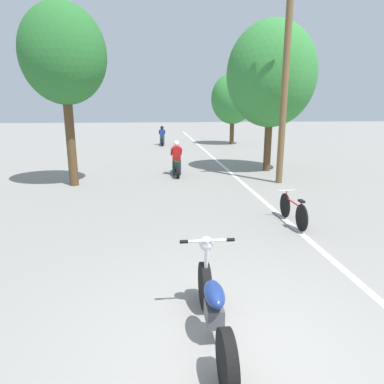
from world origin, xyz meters
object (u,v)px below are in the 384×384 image
object	(u,v)px
motorcycle_rider_lead	(177,162)
roadside_tree_left	(63,55)
utility_pole	(285,81)
roadside_tree_right_far	(233,99)
roadside_tree_right_near	(271,75)
motorcycle_rider_far	(162,138)
bicycle_parked	(293,210)
motorcycle_foreground	(213,307)

from	to	relation	value
motorcycle_rider_lead	roadside_tree_left	bearing A→B (deg)	-158.25
utility_pole	roadside_tree_right_far	world-z (taller)	utility_pole
utility_pole	roadside_tree_right_far	distance (m)	13.60
utility_pole	roadside_tree_left	xyz separation A→B (m)	(-7.65, 0.39, 0.80)
roadside_tree_right_near	motorcycle_rider_far	xyz separation A→B (m)	(-4.43, 11.02, -3.57)
bicycle_parked	roadside_tree_left	bearing A→B (deg)	141.86
roadside_tree_left	motorcycle_rider_far	distance (m)	14.18
roadside_tree_right_near	motorcycle_foreground	world-z (taller)	roadside_tree_right_near
utility_pole	bicycle_parked	xyz separation A→B (m)	(-1.33, -4.57, -3.34)
roadside_tree_right_near	motorcycle_rider_far	size ratio (longest dim) A/B	3.09
roadside_tree_left	bicycle_parked	size ratio (longest dim) A/B	3.69
bicycle_parked	motorcycle_rider_far	bearing A→B (deg)	98.68
utility_pole	bicycle_parked	distance (m)	5.82
roadside_tree_right_near	motorcycle_foreground	xyz separation A→B (m)	(-4.34, -11.13, -3.68)
roadside_tree_left	motorcycle_rider_lead	world-z (taller)	roadside_tree_left
utility_pole	motorcycle_rider_lead	size ratio (longest dim) A/B	3.67
utility_pole	motorcycle_rider_far	distance (m)	14.48
motorcycle_foreground	bicycle_parked	world-z (taller)	motorcycle_foreground
bicycle_parked	roadside_tree_right_far	bearing A→B (deg)	82.05
motorcycle_rider_far	roadside_tree_right_near	bearing A→B (deg)	-68.11
motorcycle_rider_far	motorcycle_rider_lead	bearing A→B (deg)	-88.39
roadside_tree_left	motorcycle_rider_lead	bearing A→B (deg)	21.75
motorcycle_foreground	motorcycle_rider_lead	bearing A→B (deg)	88.70
roadside_tree_right_far	motorcycle_rider_lead	world-z (taller)	roadside_tree_right_far
roadside_tree_right_far	utility_pole	bearing A→B (deg)	-95.07
motorcycle_foreground	motorcycle_rider_far	size ratio (longest dim) A/B	1.07
motorcycle_rider_lead	motorcycle_rider_far	world-z (taller)	motorcycle_rider_lead
utility_pole	motorcycle_foreground	size ratio (longest dim) A/B	3.28
roadside_tree_right_near	roadside_tree_left	distance (m)	8.27
utility_pole	motorcycle_rider_lead	distance (m)	5.27
utility_pole	motorcycle_foreground	bearing A→B (deg)	-114.91
utility_pole	bicycle_parked	size ratio (longest dim) A/B	4.28
motorcycle_foreground	motorcycle_rider_far	xyz separation A→B (m)	(-0.09, 22.16, 0.11)
roadside_tree_right_near	motorcycle_rider_far	distance (m)	12.41
roadside_tree_right_near	bicycle_parked	xyz separation A→B (m)	(-1.66, -7.08, -3.77)
roadside_tree_right_near	roadside_tree_right_far	distance (m)	11.09
motorcycle_rider_far	bicycle_parked	world-z (taller)	motorcycle_rider_far
motorcycle_rider_lead	bicycle_parked	world-z (taller)	motorcycle_rider_lead
utility_pole	roadside_tree_right_near	world-z (taller)	utility_pole
roadside_tree_right_far	motorcycle_rider_far	size ratio (longest dim) A/B	2.56
motorcycle_rider_lead	motorcycle_rider_far	size ratio (longest dim) A/B	0.96
roadside_tree_left	bicycle_parked	world-z (taller)	roadside_tree_left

